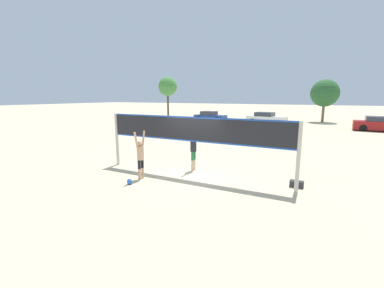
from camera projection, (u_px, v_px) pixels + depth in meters
ground_plane at (192, 176)px, 10.94m from camera, size 200.00×200.00×0.00m
volleyball_net at (192, 135)px, 10.62m from camera, size 8.42×0.14×2.53m
player_spiker at (140, 154)px, 10.41m from camera, size 0.28×0.68×1.98m
player_blocker at (193, 146)px, 11.61m from camera, size 0.28×0.71×2.17m
volleyball at (130, 182)px, 9.90m from camera, size 0.21×0.21×0.21m
gear_bag at (297, 184)px, 9.58m from camera, size 0.49×0.25×0.24m
parked_car_near at (266, 119)px, 31.13m from camera, size 4.86×2.48×1.43m
parked_car_mid at (379, 125)px, 24.75m from camera, size 4.51×2.12×1.42m
parked_car_far at (210, 116)px, 35.28m from camera, size 4.51×2.13×1.31m
tree_left_cluster at (168, 87)px, 41.55m from camera, size 3.01×3.01×6.40m
tree_right_cluster at (325, 93)px, 32.92m from camera, size 3.47×3.47×5.47m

